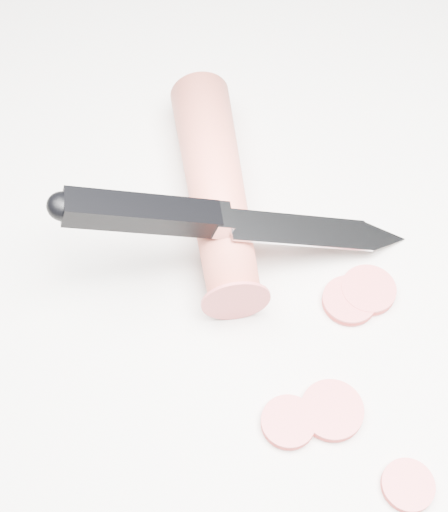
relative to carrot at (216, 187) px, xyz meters
name	(u,v)px	position (x,y,z in m)	size (l,w,h in m)	color
ground	(327,304)	(0.03, -0.10, -0.02)	(2.40, 2.40, 0.00)	beige
carrot	(216,187)	(0.00, 0.00, 0.00)	(0.04, 0.04, 0.18)	#D65543
carrot_slice_0	(349,301)	(0.04, -0.11, -0.02)	(0.03, 0.03, 0.01)	#C7494A
carrot_slice_1	(408,485)	(0.00, -0.22, -0.02)	(0.03, 0.03, 0.01)	#C7494A
carrot_slice_2	(332,410)	(-0.01, -0.17, -0.02)	(0.04, 0.04, 0.01)	#C7494A
carrot_slice_3	(368,290)	(0.06, -0.11, -0.02)	(0.04, 0.04, 0.01)	#C7494A
carrot_slice_4	(288,422)	(-0.04, -0.16, -0.02)	(0.03, 0.03, 0.01)	#C7494A
kitchen_knife	(242,219)	(0.00, -0.05, 0.02)	(0.23, 0.10, 0.09)	#BABDC1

